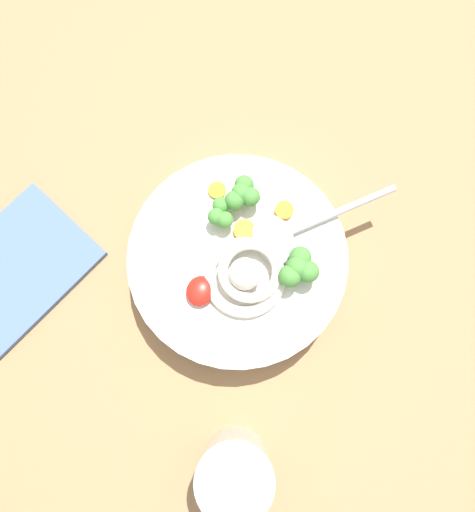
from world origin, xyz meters
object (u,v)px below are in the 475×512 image
object	(u,v)px
soup_bowl	(238,262)
folded_napkin	(17,268)
soup_spoon	(285,234)
noodle_pile	(246,275)
drinking_glass	(235,470)

from	to	relation	value
soup_bowl	folded_napkin	xyz separation A→B (cm)	(-9.03, 25.15, -2.55)
soup_spoon	folded_napkin	xyz separation A→B (cm)	(-12.89, 29.31, -6.11)
soup_bowl	noodle_pile	world-z (taller)	noodle_pile
drinking_glass	folded_napkin	distance (cm)	34.64
soup_spoon	folded_napkin	bearing A→B (deg)	160.81
soup_bowl	noodle_pile	distance (cm)	4.72
drinking_glass	folded_napkin	xyz separation A→B (cm)	(11.70, 32.16, -5.39)
soup_bowl	soup_spoon	size ratio (longest dim) A/B	1.64
noodle_pile	soup_spoon	world-z (taller)	noodle_pile
soup_bowl	noodle_pile	xyz separation A→B (cm)	(-1.91, -1.65, 3.99)
soup_bowl	soup_spoon	world-z (taller)	soup_spoon
soup_bowl	soup_spoon	xyz separation A→B (cm)	(3.87, -4.15, 3.56)
noodle_pile	drinking_glass	bearing A→B (deg)	-164.11
soup_spoon	drinking_glass	xyz separation A→B (cm)	(-24.59, -2.85, -0.72)
soup_bowl	drinking_glass	bearing A→B (deg)	-161.33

